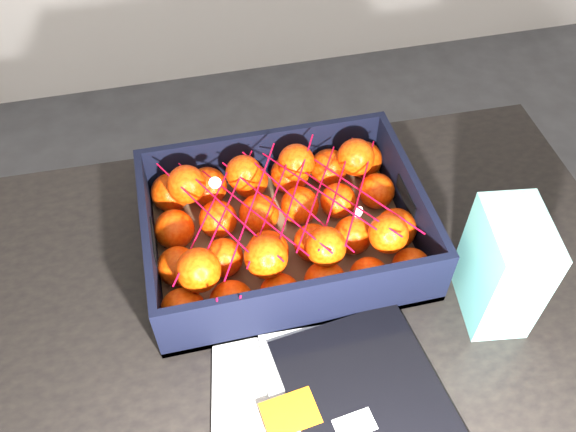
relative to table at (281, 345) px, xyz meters
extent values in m
cube|color=black|center=(0.00, 0.00, 0.08)|extent=(1.22, 0.83, 0.04)
cylinder|color=black|center=(-0.55, 0.35, -0.30)|extent=(0.06, 0.06, 0.71)
cylinder|color=black|center=(0.55, 0.35, -0.30)|extent=(0.06, 0.06, 0.71)
cube|color=silver|center=(-0.03, -0.18, 0.10)|extent=(0.25, 0.31, 0.01)
cube|color=silver|center=(0.06, -0.18, 0.11)|extent=(0.22, 0.29, 0.01)
cube|color=black|center=(0.09, -0.18, 0.11)|extent=(0.24, 0.30, 0.01)
cube|color=orange|center=(-0.02, -0.16, 0.12)|extent=(0.08, 0.06, 0.00)
cube|color=white|center=(0.06, -0.20, 0.12)|extent=(0.06, 0.04, 0.00)
cube|color=olive|center=(0.04, 0.13, 0.10)|extent=(0.45, 0.33, 0.01)
cube|color=black|center=(0.04, 0.29, 0.16)|extent=(0.45, 0.01, 0.12)
cube|color=black|center=(0.04, -0.03, 0.16)|extent=(0.45, 0.01, 0.12)
cube|color=black|center=(-0.18, 0.13, 0.16)|extent=(0.01, 0.31, 0.12)
cube|color=black|center=(0.25, 0.13, 0.16)|extent=(0.01, 0.31, 0.12)
sphere|color=#FE3905|center=(-0.14, 0.01, 0.14)|extent=(0.07, 0.07, 0.07)
sphere|color=#FE3905|center=(-0.14, 0.09, 0.14)|extent=(0.06, 0.06, 0.06)
sphere|color=#FE3905|center=(-0.14, 0.17, 0.14)|extent=(0.07, 0.07, 0.07)
sphere|color=#FE3905|center=(-0.14, 0.26, 0.14)|extent=(0.07, 0.07, 0.07)
sphere|color=#FE3905|center=(-0.07, 0.01, 0.14)|extent=(0.07, 0.07, 0.07)
sphere|color=#FE3905|center=(-0.07, 0.10, 0.14)|extent=(0.06, 0.06, 0.06)
sphere|color=#FE3905|center=(-0.07, 0.18, 0.14)|extent=(0.06, 0.06, 0.06)
sphere|color=#FE3905|center=(-0.07, 0.26, 0.14)|extent=(0.07, 0.07, 0.07)
sphere|color=#FE3905|center=(0.00, 0.01, 0.14)|extent=(0.06, 0.06, 0.06)
sphere|color=#FE3905|center=(0.00, 0.09, 0.14)|extent=(0.07, 0.07, 0.07)
sphere|color=#FE3905|center=(0.00, 0.17, 0.14)|extent=(0.07, 0.07, 0.07)
sphere|color=#FE3905|center=(0.00, 0.25, 0.14)|extent=(0.06, 0.06, 0.06)
sphere|color=#FE3905|center=(0.07, 0.01, 0.14)|extent=(0.07, 0.07, 0.07)
sphere|color=#FE3905|center=(0.07, 0.09, 0.14)|extent=(0.06, 0.06, 0.06)
sphere|color=#FE3905|center=(0.07, 0.18, 0.14)|extent=(0.07, 0.07, 0.07)
sphere|color=#FE3905|center=(0.07, 0.25, 0.14)|extent=(0.07, 0.07, 0.07)
sphere|color=#FE3905|center=(0.14, 0.01, 0.14)|extent=(0.06, 0.06, 0.06)
sphere|color=#FE3905|center=(0.14, 0.09, 0.14)|extent=(0.06, 0.06, 0.06)
sphere|color=#FE3905|center=(0.14, 0.17, 0.14)|extent=(0.06, 0.06, 0.06)
sphere|color=#FE3905|center=(0.15, 0.25, 0.14)|extent=(0.07, 0.07, 0.07)
sphere|color=#FE3905|center=(0.21, 0.01, 0.14)|extent=(0.06, 0.06, 0.06)
sphere|color=#FE3905|center=(0.22, 0.09, 0.14)|extent=(0.07, 0.07, 0.07)
sphere|color=#FE3905|center=(0.21, 0.18, 0.14)|extent=(0.06, 0.06, 0.06)
sphere|color=#FE3905|center=(0.21, 0.26, 0.14)|extent=(0.07, 0.07, 0.07)
sphere|color=#FE3905|center=(-0.11, 0.04, 0.20)|extent=(0.07, 0.07, 0.07)
sphere|color=#FE3905|center=(-0.11, 0.22, 0.20)|extent=(0.06, 0.06, 0.06)
sphere|color=#FE3905|center=(-0.01, 0.04, 0.20)|extent=(0.07, 0.07, 0.07)
sphere|color=#FE3905|center=(-0.01, 0.22, 0.20)|extent=(0.06, 0.06, 0.06)
sphere|color=#FE3905|center=(0.08, 0.04, 0.20)|extent=(0.06, 0.06, 0.06)
sphere|color=#FE3905|center=(0.08, 0.23, 0.20)|extent=(0.06, 0.06, 0.06)
sphere|color=#FE3905|center=(0.18, 0.04, 0.20)|extent=(0.06, 0.06, 0.06)
sphere|color=#FE3905|center=(0.18, 0.22, 0.20)|extent=(0.06, 0.06, 0.06)
cylinder|color=red|center=(-0.09, 0.14, 0.21)|extent=(0.13, 0.23, 0.00)
cylinder|color=red|center=(-0.05, 0.13, 0.22)|extent=(0.13, 0.23, 0.00)
cylinder|color=red|center=(-0.02, 0.12, 0.21)|extent=(0.13, 0.23, 0.03)
cylinder|color=red|center=(0.02, 0.13, 0.22)|extent=(0.13, 0.23, 0.02)
cylinder|color=red|center=(0.05, 0.13, 0.21)|extent=(0.13, 0.23, 0.02)
cylinder|color=red|center=(0.09, 0.14, 0.22)|extent=(0.13, 0.23, 0.04)
cylinder|color=red|center=(0.13, 0.13, 0.21)|extent=(0.13, 0.23, 0.04)
cylinder|color=red|center=(0.16, 0.13, 0.21)|extent=(0.13, 0.23, 0.03)
cylinder|color=red|center=(-0.09, 0.13, 0.21)|extent=(0.13, 0.23, 0.01)
cylinder|color=red|center=(-0.05, 0.14, 0.21)|extent=(0.13, 0.23, 0.01)
cylinder|color=red|center=(-0.02, 0.13, 0.22)|extent=(0.13, 0.23, 0.03)
cylinder|color=red|center=(0.02, 0.14, 0.21)|extent=(0.13, 0.23, 0.00)
cylinder|color=red|center=(0.05, 0.14, 0.21)|extent=(0.13, 0.23, 0.04)
cylinder|color=red|center=(0.09, 0.13, 0.22)|extent=(0.13, 0.23, 0.04)
cylinder|color=red|center=(0.13, 0.14, 0.21)|extent=(0.13, 0.23, 0.01)
cylinder|color=red|center=(0.16, 0.13, 0.22)|extent=(0.13, 0.23, 0.03)
cylinder|color=red|center=(-0.09, -0.02, 0.18)|extent=(0.00, 0.03, 0.09)
cylinder|color=red|center=(-0.06, -0.02, 0.18)|extent=(0.01, 0.04, 0.08)
cube|color=silver|center=(0.32, -0.05, 0.20)|extent=(0.10, 0.14, 0.19)
camera|label=1|loc=(-0.10, -0.48, 0.91)|focal=37.50mm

